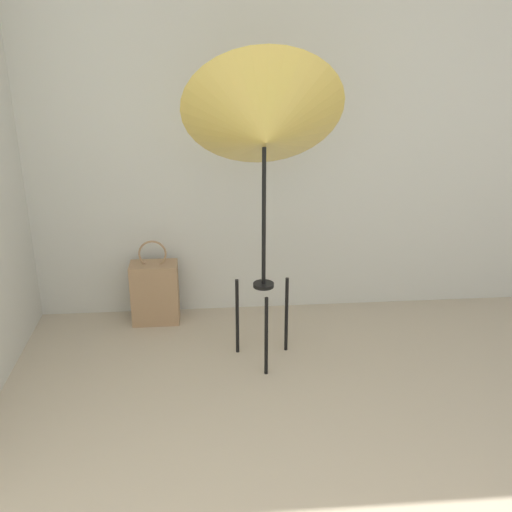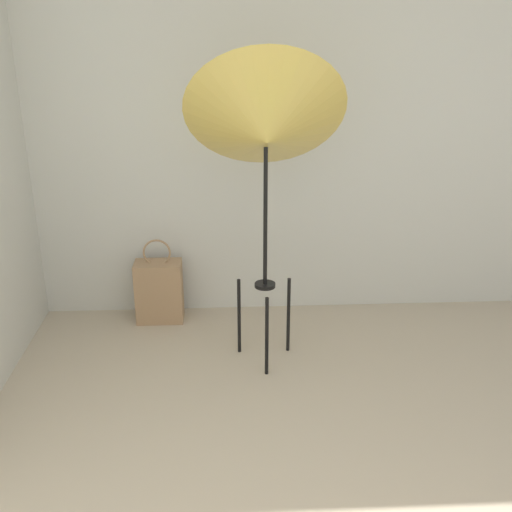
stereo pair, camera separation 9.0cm
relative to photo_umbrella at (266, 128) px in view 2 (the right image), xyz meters
The scene contains 3 objects.
wall_back 0.70m from the photo_umbrella, 83.03° to the left, with size 8.00×0.05×2.60m.
photo_umbrella is the anchor object (origin of this frame).
tote_bag 1.38m from the photo_umbrella, 141.11° to the left, with size 0.30×0.17×0.55m.
Camera 2 is at (-0.29, -1.25, 1.80)m, focal length 42.00 mm.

